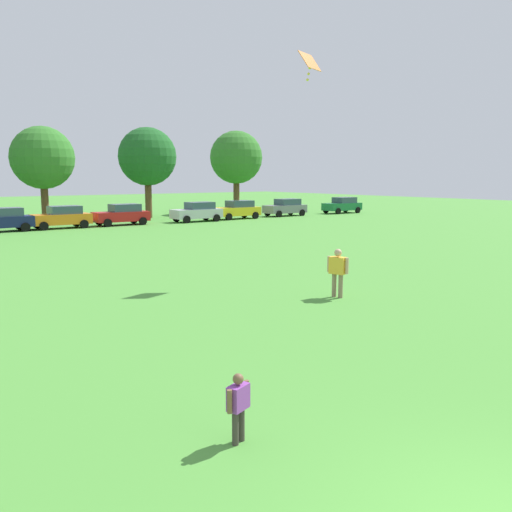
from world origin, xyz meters
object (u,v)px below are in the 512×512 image
(adult_bystander, at_px, (338,269))
(tree_center, at_px, (42,158))
(parked_car_orange_3, at_px, (62,217))
(parked_car_yellow_6, at_px, (237,210))
(parked_car_silver_5, at_px, (197,212))
(parked_car_gray_7, at_px, (286,207))
(tree_far_right, at_px, (236,158))
(parked_car_navy_2, at_px, (1,220))
(parked_car_red_4, at_px, (122,214))
(kite, at_px, (310,63))
(child_kite_flyer, at_px, (238,402))
(tree_right, at_px, (147,157))
(parked_car_green_8, at_px, (343,205))

(adult_bystander, relative_size, tree_center, 0.20)
(parked_car_orange_3, bearing_deg, parked_car_yellow_6, 179.16)
(parked_car_silver_5, bearing_deg, parked_car_gray_7, -175.89)
(parked_car_yellow_6, xyz_separation_m, tree_far_right, (4.57, 6.91, 4.96))
(adult_bystander, bearing_deg, parked_car_navy_2, 170.47)
(parked_car_yellow_6, relative_size, tree_center, 0.54)
(parked_car_navy_2, relative_size, parked_car_red_4, 1.00)
(kite, xyz_separation_m, tree_far_right, (18.26, 31.94, -2.28))
(child_kite_flyer, distance_m, parked_car_navy_2, 35.18)
(tree_center, distance_m, tree_far_right, 20.27)
(kite, relative_size, tree_right, 0.14)
(parked_car_yellow_6, relative_size, parked_car_gray_7, 1.00)
(child_kite_flyer, relative_size, adult_bystander, 0.67)
(child_kite_flyer, bearing_deg, parked_car_green_8, 22.53)
(parked_car_red_4, distance_m, tree_right, 9.18)
(parked_car_silver_5, bearing_deg, child_kite_flyer, 60.83)
(parked_car_red_4, xyz_separation_m, parked_car_gray_7, (16.97, 0.12, 0.00))
(parked_car_orange_3, height_order, parked_car_gray_7, same)
(child_kite_flyer, distance_m, parked_car_gray_7, 45.92)
(tree_center, bearing_deg, parked_car_yellow_6, -18.16)
(parked_car_gray_7, bearing_deg, tree_right, -26.12)
(kite, bearing_deg, parked_car_gray_7, 52.24)
(parked_car_red_4, bearing_deg, child_kite_flyer, 70.16)
(adult_bystander, height_order, kite, kite)
(kite, distance_m, parked_car_yellow_6, 29.43)
(parked_car_gray_7, relative_size, tree_center, 0.54)
(parked_car_navy_2, relative_size, tree_far_right, 0.50)
(child_kite_flyer, distance_m, tree_center, 41.02)
(tree_right, distance_m, tree_far_right, 10.55)
(kite, bearing_deg, parked_car_silver_5, 69.48)
(parked_car_yellow_6, relative_size, tree_right, 0.51)
(parked_car_orange_3, bearing_deg, child_kite_flyer, 77.30)
(child_kite_flyer, relative_size, parked_car_orange_3, 0.25)
(child_kite_flyer, bearing_deg, parked_car_navy_2, 63.37)
(adult_bystander, height_order, parked_car_yellow_6, parked_car_yellow_6)
(child_kite_flyer, xyz_separation_m, parked_car_yellow_6, (23.67, 34.82, 0.23))
(parked_car_orange_3, relative_size, tree_center, 0.54)
(parked_car_silver_5, height_order, parked_car_gray_7, same)
(parked_car_red_4, bearing_deg, tree_far_right, -156.68)
(kite, distance_m, tree_far_right, 36.86)
(parked_car_silver_5, xyz_separation_m, parked_car_gray_7, (10.42, 0.75, 0.00))
(parked_car_navy_2, relative_size, tree_right, 0.51)
(child_kite_flyer, bearing_deg, parked_car_gray_7, 29.28)
(parked_car_orange_3, relative_size, parked_car_gray_7, 1.00)
(parked_car_orange_3, bearing_deg, parked_car_red_4, 179.31)
(parked_car_gray_7, bearing_deg, parked_car_red_4, 0.39)
(child_kite_flyer, relative_size, parked_car_navy_2, 0.25)
(adult_bystander, height_order, parked_car_orange_3, parked_car_orange_3)
(parked_car_yellow_6, xyz_separation_m, parked_car_green_8, (13.45, -0.05, 0.00))
(parked_car_silver_5, height_order, parked_car_yellow_6, same)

